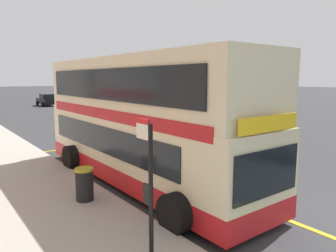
{
  "coord_description": "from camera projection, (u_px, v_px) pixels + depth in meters",
  "views": [
    {
      "loc": [
        -8.36,
        -1.9,
        3.69
      ],
      "look_at": [
        -1.71,
        6.89,
        2.05
      ],
      "focal_mm": 34.13,
      "sensor_mm": 36.0,
      "label": 1
    }
  ],
  "objects": [
    {
      "name": "parked_car_teal_across",
      "position": [
        92.0,
        108.0,
        31.28
      ],
      "size": [
        2.09,
        4.2,
        1.62
      ],
      "rotation": [
        0.0,
        0.0,
        -0.04
      ],
      "color": "#196066",
      "rests_on": "ground"
    },
    {
      "name": "bus_bay_markings",
      "position": [
        141.0,
        182.0,
        11.44
      ],
      "size": [
        3.01,
        14.16,
        0.01
      ],
      "color": "gold",
      "rests_on": "ground"
    },
    {
      "name": "double_decker_bus",
      "position": [
        139.0,
        125.0,
        11.26
      ],
      "size": [
        3.28,
        10.77,
        4.4
      ],
      "color": "beige",
      "rests_on": "ground"
    },
    {
      "name": "ground_plane",
      "position": [
        32.0,
        115.0,
        32.28
      ],
      "size": [
        260.0,
        260.0,
        0.0
      ],
      "primitive_type": "plane",
      "color": "#333335"
    },
    {
      "name": "parked_car_black_ahead",
      "position": [
        47.0,
        100.0,
        43.42
      ],
      "size": [
        2.09,
        4.2,
        1.62
      ],
      "rotation": [
        0.0,
        0.0,
        0.0
      ],
      "color": "black",
      "rests_on": "ground"
    },
    {
      "name": "litter_bin",
      "position": [
        84.0,
        184.0,
        9.34
      ],
      "size": [
        0.54,
        0.54,
        0.97
      ],
      "color": "black",
      "rests_on": "pavement_near"
    },
    {
      "name": "bus_stop_sign",
      "position": [
        149.0,
        179.0,
        6.18
      ],
      "size": [
        0.09,
        0.51,
        2.78
      ],
      "color": "black",
      "rests_on": "pavement_near"
    }
  ]
}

